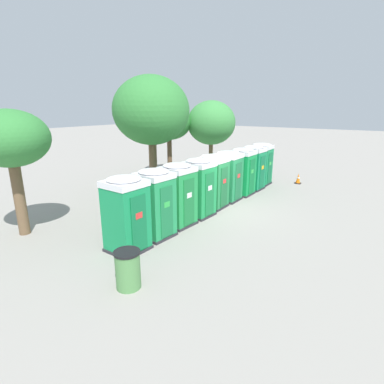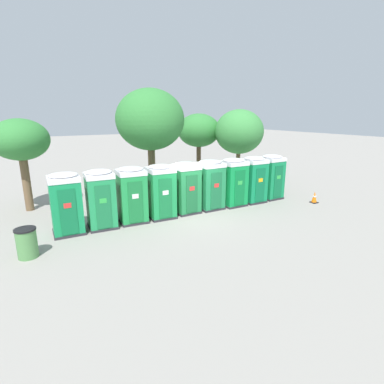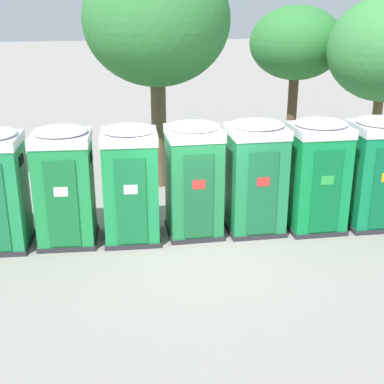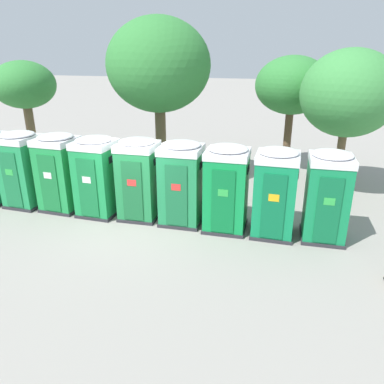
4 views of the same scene
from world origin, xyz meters
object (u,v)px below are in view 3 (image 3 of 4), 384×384
at_px(portapotty_5, 255,176).
at_px(street_tree_3, 296,44).
at_px(portapotty_7, 375,172).
at_px(portapotty_4, 194,179).
at_px(portapotty_2, 65,185).
at_px(portapotty_6, 317,175).
at_px(portapotty_3, 131,183).
at_px(street_tree_0, 157,21).

bearing_deg(portapotty_5, street_tree_3, 63.74).
distance_m(portapotty_7, street_tree_3, 6.79).
bearing_deg(street_tree_3, portapotty_7, -92.76).
bearing_deg(portapotty_4, portapotty_2, 179.47).
xyz_separation_m(portapotty_6, street_tree_3, (1.69, 6.33, 2.32)).
xyz_separation_m(portapotty_3, portapotty_7, (5.51, -0.16, 0.00)).
relative_size(portapotty_2, street_tree_3, 0.53).
height_order(portapotty_5, portapotty_6, same).
bearing_deg(street_tree_0, street_tree_3, 29.67).
distance_m(portapotty_3, portapotty_7, 5.52).
distance_m(portapotty_2, portapotty_4, 2.76).
xyz_separation_m(portapotty_6, street_tree_0, (-3.13, 3.59, 3.15)).
height_order(portapotty_3, street_tree_3, street_tree_3).
bearing_deg(portapotty_7, portapotty_6, 178.34).
distance_m(portapotty_6, street_tree_0, 5.71).
bearing_deg(portapotty_7, portapotty_2, 177.89).
bearing_deg(portapotty_5, street_tree_0, 116.87).
distance_m(portapotty_5, street_tree_0, 5.00).
relative_size(portapotty_2, portapotty_3, 1.00).
distance_m(portapotty_7, street_tree_0, 6.59).
bearing_deg(street_tree_3, portapotty_4, -125.84).
bearing_deg(portapotty_5, portapotty_7, -3.54).
xyz_separation_m(portapotty_2, portapotty_6, (5.51, -0.21, -0.00)).
bearing_deg(portapotty_2, street_tree_0, 54.80).
distance_m(portapotty_6, street_tree_3, 6.95).
bearing_deg(portapotty_6, street_tree_0, 131.07).
relative_size(portapotty_5, portapotty_7, 1.00).
bearing_deg(street_tree_0, portapotty_2, -125.20).
xyz_separation_m(portapotty_4, portapotty_7, (4.13, -0.23, -0.00)).
xyz_separation_m(portapotty_5, street_tree_0, (-1.75, 3.46, 3.15)).
bearing_deg(portapotty_4, portapotty_5, -2.39).
height_order(portapotty_4, portapotty_6, same).
relative_size(portapotty_5, street_tree_0, 0.41).
relative_size(portapotty_2, street_tree_0, 0.41).
bearing_deg(portapotty_4, portapotty_7, -3.16).
bearing_deg(street_tree_0, portapotty_7, -38.85).
xyz_separation_m(portapotty_3, portapotty_4, (1.38, 0.07, 0.00)).
bearing_deg(portapotty_7, portapotty_4, 176.84).
distance_m(portapotty_4, street_tree_3, 7.93).
distance_m(portapotty_3, portapotty_5, 2.76).
height_order(portapotty_2, portapotty_4, same).
xyz_separation_m(street_tree_0, street_tree_3, (4.81, 2.74, -0.84)).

